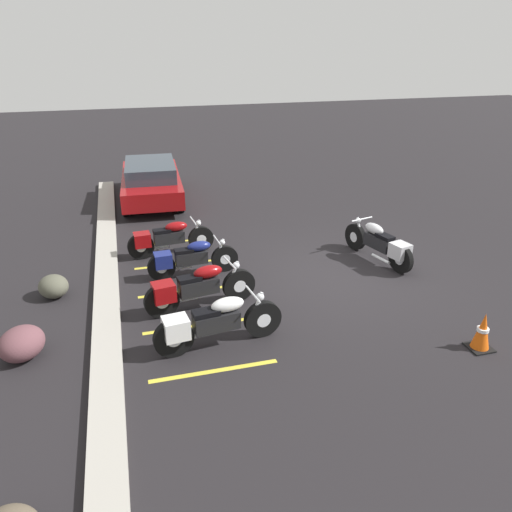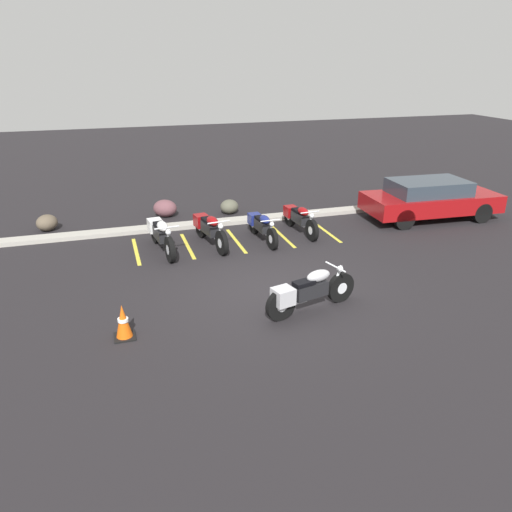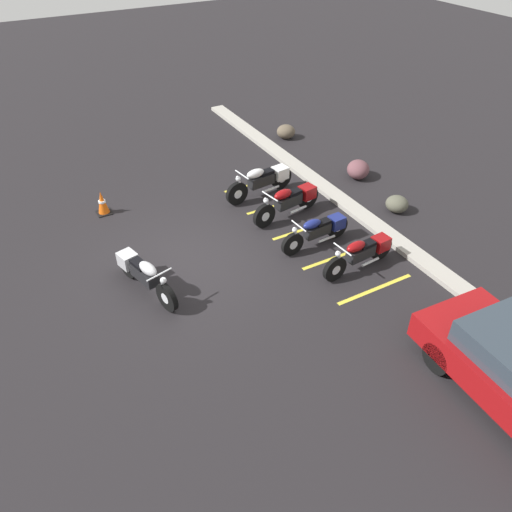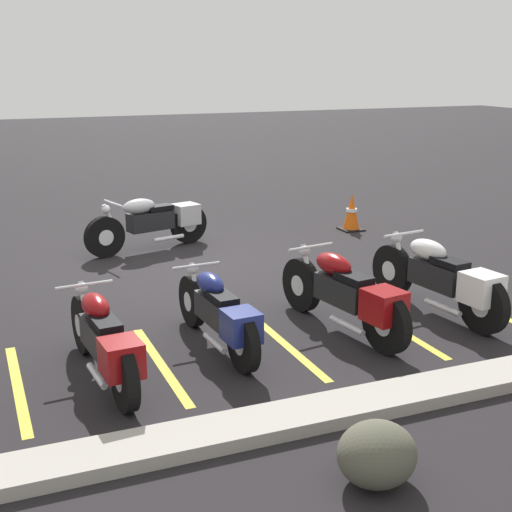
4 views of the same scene
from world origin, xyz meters
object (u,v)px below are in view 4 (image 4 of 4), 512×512
object	(u,v)px
traffic_cone	(352,213)
parked_bike_3	(104,340)
motorcycle_silver_featured	(154,221)
landscape_rock_2	(377,454)
parked_bike_0	(442,278)
parked_bike_1	(347,294)
parked_bike_2	(219,313)

from	to	relation	value
traffic_cone	parked_bike_3	bearing A→B (deg)	41.08
motorcycle_silver_featured	landscape_rock_2	world-z (taller)	motorcycle_silver_featured
parked_bike_0	landscape_rock_2	size ratio (longest dim) A/B	3.62
parked_bike_1	parked_bike_2	xyz separation A→B (m)	(1.52, -0.09, -0.05)
parked_bike_2	parked_bike_3	bearing A→B (deg)	101.30
parked_bike_3	motorcycle_silver_featured	bearing A→B (deg)	-24.53
landscape_rock_2	traffic_cone	distance (m)	8.22
motorcycle_silver_featured	traffic_cone	world-z (taller)	motorcycle_silver_featured
parked_bike_3	traffic_cone	size ratio (longest dim) A/B	3.09
parked_bike_2	landscape_rock_2	world-z (taller)	parked_bike_2
parked_bike_0	parked_bike_1	bearing A→B (deg)	86.41
landscape_rock_2	parked_bike_0	bearing A→B (deg)	-133.20
motorcycle_silver_featured	parked_bike_0	size ratio (longest dim) A/B	0.95
parked_bike_2	traffic_cone	world-z (taller)	parked_bike_2
parked_bike_1	traffic_cone	xyz separation A→B (m)	(-2.63, -4.49, -0.15)
parked_bike_3	parked_bike_1	bearing A→B (deg)	-89.50
motorcycle_silver_featured	parked_bike_3	distance (m)	5.12
parked_bike_1	motorcycle_silver_featured	bearing A→B (deg)	4.22
traffic_cone	parked_bike_1	bearing A→B (deg)	59.66
motorcycle_silver_featured	parked_bike_2	size ratio (longest dim) A/B	1.07
parked_bike_1	parked_bike_3	size ratio (longest dim) A/B	1.07
parked_bike_0	parked_bike_3	xyz separation A→B (m)	(4.18, 0.33, -0.04)
parked_bike_0	parked_bike_1	distance (m)	1.37
parked_bike_3	parked_bike_0	bearing A→B (deg)	-90.09
motorcycle_silver_featured	parked_bike_0	world-z (taller)	parked_bike_0
motorcycle_silver_featured	parked_bike_1	size ratio (longest dim) A/B	0.97
motorcycle_silver_featured	parked_bike_1	distance (m)	4.68
motorcycle_silver_featured	parked_bike_2	xyz separation A→B (m)	(0.44, 4.47, -0.04)
parked_bike_1	landscape_rock_2	world-z (taller)	parked_bike_1
parked_bike_1	parked_bike_2	bearing A→B (deg)	77.50
landscape_rock_2	parked_bike_1	bearing A→B (deg)	-115.08
parked_bike_3	landscape_rock_2	distance (m)	2.92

